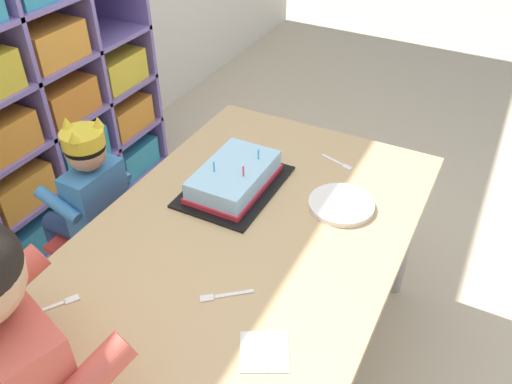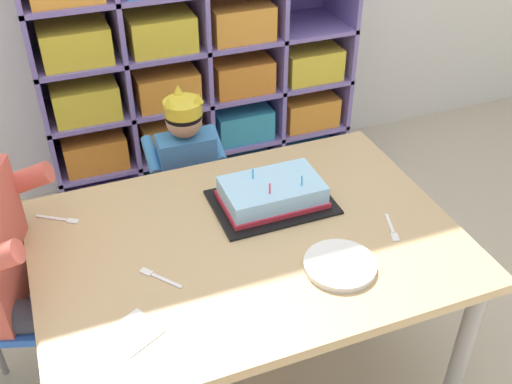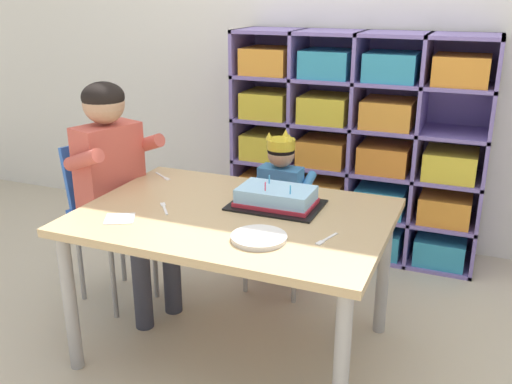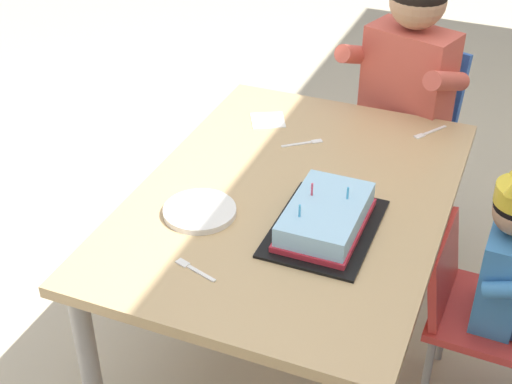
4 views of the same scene
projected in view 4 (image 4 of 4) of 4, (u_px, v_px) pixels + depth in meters
The scene contains 11 objects.
ground at pixel (288, 351), 2.43m from camera, with size 16.00×16.00×0.00m, color beige.
activity_table at pixel (293, 214), 2.12m from camera, with size 1.23×0.87×0.64m.
classroom_chair_blue at pixel (472, 308), 2.07m from camera, with size 0.34×0.34×0.59m.
classroom_chair_adult_side at pixel (409, 131), 2.70m from camera, with size 0.42×0.40×0.79m.
adult_helper_seated at pixel (398, 93), 2.51m from camera, with size 0.48×0.46×1.09m.
birthday_cake_on_tray at pixel (325, 219), 1.92m from camera, with size 0.37×0.26×0.12m.
paper_plate_stack at pixel (200, 211), 1.99m from camera, with size 0.20×0.20×0.02m, color white.
paper_napkin_square at pixel (268, 120), 2.45m from camera, with size 0.11×0.11×0.00m, color white.
fork_near_child_seat at pixel (193, 269), 1.79m from camera, with size 0.05×0.13×0.00m.
fork_at_table_front_edge at pixel (429, 133), 2.37m from camera, with size 0.12×0.09×0.00m.
fork_near_cake_tray at pixel (305, 143), 2.32m from camera, with size 0.10×0.12×0.00m.
Camera 4 is at (1.64, 0.55, 1.79)m, focal length 50.80 mm.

